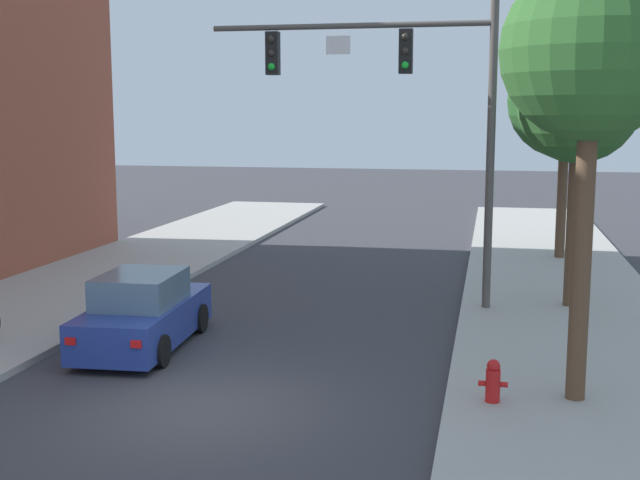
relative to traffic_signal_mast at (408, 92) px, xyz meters
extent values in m
plane|color=#38383D|center=(-2.62, -7.71, -5.36)|extent=(120.00, 120.00, 0.00)
cube|color=#A8A59E|center=(3.88, -7.71, -5.29)|extent=(5.00, 60.00, 0.15)
cylinder|color=#514C47|center=(1.98, 0.01, -1.46)|extent=(0.20, 0.20, 7.50)
cylinder|color=#514C47|center=(-1.45, 0.01, 1.59)|extent=(6.87, 0.14, 0.14)
cube|color=black|center=(-0.08, 0.01, 0.96)|extent=(0.32, 0.28, 1.05)
sphere|color=#2D2823|center=(-0.08, -0.14, 1.29)|extent=(0.18, 0.18, 0.18)
sphere|color=#2D2823|center=(-0.08, -0.14, 0.96)|extent=(0.18, 0.18, 0.18)
sphere|color=green|center=(-0.08, -0.14, 0.63)|extent=(0.18, 0.18, 0.18)
cube|color=black|center=(-3.38, 0.01, 0.96)|extent=(0.32, 0.28, 1.05)
sphere|color=#2D2823|center=(-3.38, -0.14, 1.29)|extent=(0.18, 0.18, 0.18)
sphere|color=#2D2823|center=(-3.38, -0.14, 0.96)|extent=(0.18, 0.18, 0.18)
sphere|color=green|center=(-3.38, -0.14, 0.63)|extent=(0.18, 0.18, 0.18)
cube|color=white|center=(-1.73, -0.01, 1.14)|extent=(0.60, 0.03, 0.44)
cube|color=navy|center=(-5.00, -4.49, -4.80)|extent=(1.94, 4.29, 0.80)
cube|color=slate|center=(-5.00, -4.64, -4.08)|extent=(1.61, 2.08, 0.64)
cylinder|color=black|center=(-5.88, -3.24, -5.04)|extent=(0.26, 0.65, 0.64)
cylinder|color=black|center=(-4.27, -3.14, -5.04)|extent=(0.26, 0.65, 0.64)
cylinder|color=black|center=(-5.74, -5.83, -5.04)|extent=(0.26, 0.65, 0.64)
cylinder|color=black|center=(-4.12, -5.74, -5.04)|extent=(0.26, 0.65, 0.64)
cube|color=red|center=(-5.52, -6.64, -4.68)|extent=(0.20, 0.05, 0.14)
cube|color=red|center=(-4.25, -6.57, -4.68)|extent=(0.20, 0.05, 0.14)
cylinder|color=red|center=(2.16, -6.82, -4.94)|extent=(0.24, 0.24, 0.55)
sphere|color=red|center=(2.16, -6.82, -4.60)|extent=(0.22, 0.22, 0.22)
cylinder|color=red|center=(1.98, -6.82, -4.91)|extent=(0.12, 0.09, 0.09)
cylinder|color=red|center=(2.34, -6.82, -4.91)|extent=(0.12, 0.09, 0.09)
cylinder|color=brown|center=(3.51, -6.37, -2.90)|extent=(0.32, 0.32, 4.62)
sphere|color=#2D6028|center=(3.51, -6.37, 0.48)|extent=(2.87, 2.87, 2.87)
cylinder|color=brown|center=(4.01, 0.62, -3.27)|extent=(0.32, 0.32, 3.88)
sphere|color=#2D6028|center=(4.01, 0.62, -0.23)|extent=(2.93, 2.93, 2.93)
cylinder|color=brown|center=(4.29, 7.78, -3.35)|extent=(0.32, 0.32, 3.72)
sphere|color=#235123|center=(4.29, 7.78, -0.09)|extent=(3.72, 3.72, 3.72)
camera|label=1|loc=(2.05, -20.18, -0.50)|focal=46.32mm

